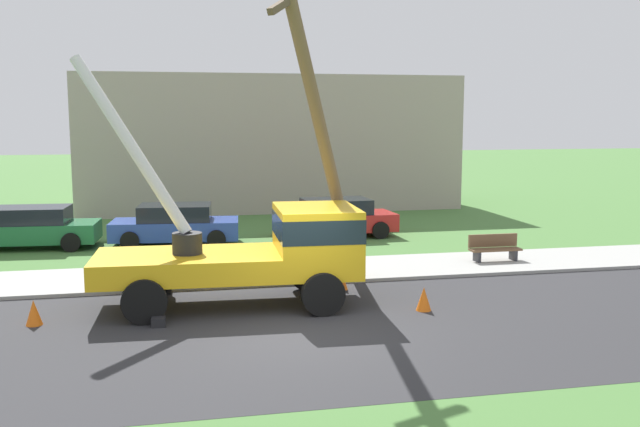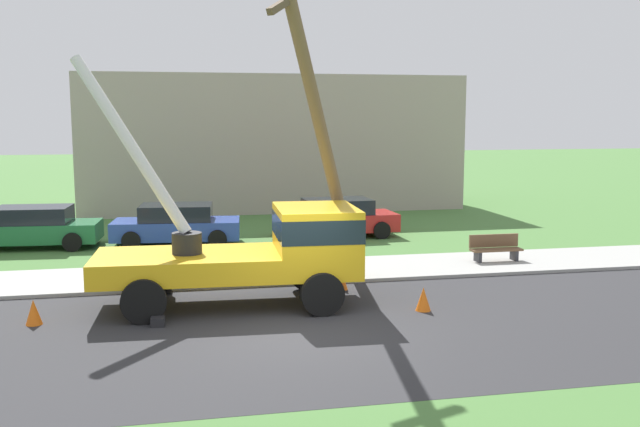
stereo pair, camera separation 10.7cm
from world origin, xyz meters
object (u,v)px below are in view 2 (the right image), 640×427
leaning_utility_pole (320,128)px  parked_sedan_red (337,218)px  park_bench (495,249)px  parked_sedan_blue (177,225)px  parked_sedan_green (34,227)px  traffic_cone_behind (34,312)px  traffic_cone_curbside (341,279)px  traffic_cone_ahead (423,299)px  utility_truck (263,247)px

leaning_utility_pole → parked_sedan_red: leaning_utility_pole is taller
park_bench → parked_sedan_blue: bearing=151.0°
parked_sedan_green → park_bench: size_ratio=2.82×
traffic_cone_behind → park_bench: park_bench is taller
leaning_utility_pole → parked_sedan_blue: size_ratio=1.82×
traffic_cone_behind → traffic_cone_curbside: bearing=13.2°
traffic_cone_curbside → parked_sedan_blue: size_ratio=0.12×
parked_sedan_blue → traffic_cone_ahead: bearing=-60.4°
parked_sedan_green → utility_truck: bearing=-52.3°
traffic_cone_behind → parked_sedan_green: parked_sedan_green is taller
park_bench → traffic_cone_curbside: bearing=-157.7°
utility_truck → traffic_cone_curbside: bearing=24.7°
traffic_cone_curbside → parked_sedan_red: parked_sedan_red is taller
leaning_utility_pole → park_bench: bearing=20.9°
parked_sedan_green → parked_sedan_blue: 4.85m
traffic_cone_curbside → park_bench: (5.39, 2.21, 0.18)m
leaning_utility_pole → traffic_cone_curbside: (0.57, 0.06, -3.94)m
traffic_cone_ahead → parked_sedan_red: 10.36m
leaning_utility_pole → park_bench: 7.40m
leaning_utility_pole → traffic_cone_behind: leaning_utility_pole is taller
utility_truck → traffic_cone_ahead: bearing=-20.7°
leaning_utility_pole → traffic_cone_ahead: (1.99, -2.29, -3.94)m
traffic_cone_behind → parked_sedan_blue: 9.74m
traffic_cone_behind → parked_sedan_red: (9.03, 9.70, 0.43)m
traffic_cone_ahead → park_bench: bearing=49.0°
leaning_utility_pole → utility_truck: bearing=-149.8°
utility_truck → leaning_utility_pole: leaning_utility_pole is taller
traffic_cone_curbside → park_bench: bearing=22.3°
parked_sedan_blue → parked_sedan_red: 5.95m
parked_sedan_blue → leaning_utility_pole: bearing=-64.4°
parked_sedan_blue → park_bench: bearing=-29.0°
utility_truck → park_bench: size_ratio=4.22×
leaning_utility_pole → traffic_cone_behind: size_ratio=14.80×
utility_truck → leaning_utility_pole: bearing=30.2°
parked_sedan_green → parked_sedan_blue: same height
parked_sedan_blue → parked_sedan_red: size_ratio=1.02×
traffic_cone_ahead → parked_sedan_green: (-10.45, 10.24, 0.43)m
parked_sedan_blue → traffic_cone_curbside: bearing=-60.8°
traffic_cone_curbside → parked_sedan_green: (-9.03, 7.88, 0.43)m
parked_sedan_green → parked_sedan_red: same height
parked_sedan_green → traffic_cone_behind: bearing=-79.7°
traffic_cone_curbside → parked_sedan_blue: bearing=119.2°
traffic_cone_ahead → parked_sedan_green: 14.63m
utility_truck → parked_sedan_blue: utility_truck is taller
traffic_cone_ahead → traffic_cone_behind: (-8.71, 0.65, 0.00)m
utility_truck → parked_sedan_green: utility_truck is taller
parked_sedan_green → park_bench: bearing=-21.5°
utility_truck → parked_sedan_red: utility_truck is taller
traffic_cone_curbside → parked_sedan_green: 11.99m
leaning_utility_pole → parked_sedan_red: bearing=74.0°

